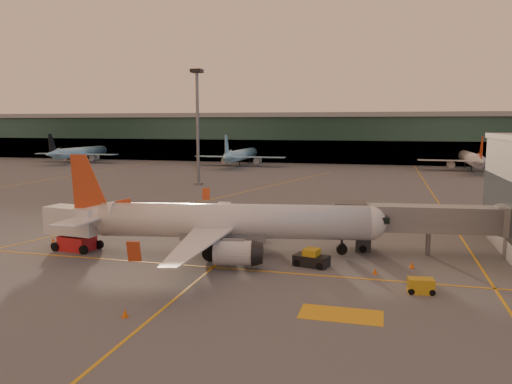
% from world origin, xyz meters
% --- Properties ---
extents(ground, '(600.00, 600.00, 0.00)m').
position_xyz_m(ground, '(0.00, 0.00, 0.00)').
color(ground, '#4C4F54').
rests_on(ground, ground).
extents(taxi_markings, '(100.12, 173.00, 0.01)m').
position_xyz_m(taxi_markings, '(-7.32, 44.49, 0.01)').
color(taxi_markings, orange).
rests_on(taxi_markings, ground).
extents(terminal, '(400.00, 20.00, 17.60)m').
position_xyz_m(terminal, '(0.00, 141.79, 8.76)').
color(terminal, '#19382D').
rests_on(terminal, ground).
extents(mast_west_near, '(2.40, 2.40, 25.60)m').
position_xyz_m(mast_west_near, '(-20.00, 66.00, 14.86)').
color(mast_west_near, slate).
rests_on(mast_west_near, ground).
extents(distant_aircraft_row, '(350.00, 34.00, 13.00)m').
position_xyz_m(distant_aircraft_row, '(10.83, 118.00, 0.00)').
color(distant_aircraft_row, '#8DCBED').
rests_on(distant_aircraft_row, ground).
extents(main_airplane, '(34.70, 31.48, 10.52)m').
position_xyz_m(main_airplane, '(4.34, 9.93, 3.42)').
color(main_airplane, silver).
rests_on(main_airplane, ground).
extents(jet_bridge, '(20.85, 5.51, 5.41)m').
position_xyz_m(jet_bridge, '(26.55, 15.26, 3.63)').
color(jet_bridge, slate).
rests_on(jet_bridge, ground).
extents(catering_truck, '(6.43, 3.47, 4.78)m').
position_xyz_m(catering_truck, '(-11.89, 7.66, 2.71)').
color(catering_truck, red).
rests_on(catering_truck, ground).
extents(gpu_cart, '(2.23, 1.50, 1.23)m').
position_xyz_m(gpu_cart, '(23.89, 2.32, 0.60)').
color(gpu_cart, '#C09318').
rests_on(gpu_cart, ground).
extents(pushback_tug, '(3.65, 2.53, 1.71)m').
position_xyz_m(pushback_tug, '(14.11, 7.84, 0.69)').
color(pushback_tug, black).
rests_on(pushback_tug, ground).
extents(cone_nose, '(0.49, 0.49, 0.63)m').
position_xyz_m(cone_nose, '(23.54, 9.61, 0.30)').
color(cone_nose, '#DC570B').
rests_on(cone_nose, ground).
extents(cone_tail, '(0.38, 0.38, 0.48)m').
position_xyz_m(cone_tail, '(-16.78, 10.38, 0.23)').
color(cone_tail, '#DC570B').
rests_on(cone_tail, ground).
extents(cone_wing_right, '(0.49, 0.49, 0.62)m').
position_xyz_m(cone_wing_right, '(3.07, -8.38, 0.30)').
color(cone_wing_right, '#DC570B').
rests_on(cone_wing_right, ground).
extents(cone_wing_left, '(0.40, 0.40, 0.51)m').
position_xyz_m(cone_wing_left, '(4.20, 28.83, 0.25)').
color(cone_wing_left, '#DC570B').
rests_on(cone_wing_left, ground).
extents(cone_fwd, '(0.44, 0.44, 0.56)m').
position_xyz_m(cone_fwd, '(20.17, 6.74, 0.27)').
color(cone_fwd, '#DC570B').
rests_on(cone_fwd, ground).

